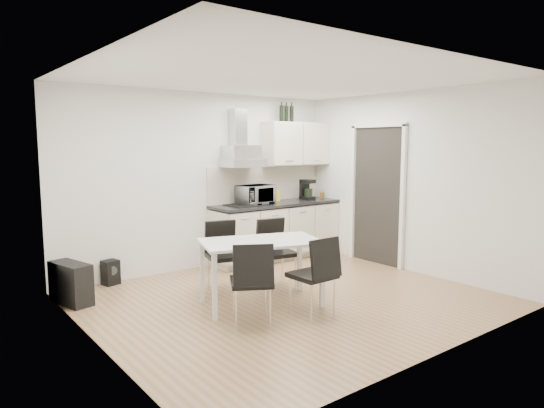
{
  "coord_description": "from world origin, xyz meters",
  "views": [
    {
      "loc": [
        -3.59,
        -4.34,
        1.85
      ],
      "look_at": [
        0.09,
        0.44,
        1.1
      ],
      "focal_mm": 32.0,
      "sensor_mm": 36.0,
      "label": 1
    }
  ],
  "objects_px": {
    "dining_table": "(261,248)",
    "chair_far_left": "(225,257)",
    "guitar_amp": "(71,283)",
    "floor_speaker": "(110,272)",
    "chair_near_right": "(312,276)",
    "chair_near_left": "(251,283)",
    "chair_far_right": "(277,254)",
    "kitchenette": "(277,208)"
  },
  "relations": [
    {
      "from": "dining_table",
      "to": "chair_far_left",
      "type": "distance_m",
      "value": 0.7
    },
    {
      "from": "guitar_amp",
      "to": "floor_speaker",
      "type": "xyz_separation_m",
      "value": [
        0.63,
        0.49,
        -0.08
      ]
    },
    {
      "from": "dining_table",
      "to": "guitar_amp",
      "type": "xyz_separation_m",
      "value": [
        -1.75,
        1.35,
        -0.42
      ]
    },
    {
      "from": "dining_table",
      "to": "chair_near_right",
      "type": "bearing_deg",
      "value": -54.96
    },
    {
      "from": "chair_near_right",
      "to": "guitar_amp",
      "type": "relative_size",
      "value": 1.41
    },
    {
      "from": "chair_near_right",
      "to": "floor_speaker",
      "type": "distance_m",
      "value": 2.84
    },
    {
      "from": "chair_near_left",
      "to": "chair_near_right",
      "type": "distance_m",
      "value": 0.69
    },
    {
      "from": "chair_far_left",
      "to": "chair_far_right",
      "type": "bearing_deg",
      "value": 172.27
    },
    {
      "from": "chair_near_left",
      "to": "guitar_amp",
      "type": "bearing_deg",
      "value": 154.46
    },
    {
      "from": "chair_far_left",
      "to": "floor_speaker",
      "type": "distance_m",
      "value": 1.6
    },
    {
      "from": "chair_near_left",
      "to": "floor_speaker",
      "type": "xyz_separation_m",
      "value": [
        -0.65,
        2.31,
        -0.28
      ]
    },
    {
      "from": "kitchenette",
      "to": "chair_far_left",
      "type": "xyz_separation_m",
      "value": [
        -1.63,
        -1.02,
        -0.39
      ]
    },
    {
      "from": "floor_speaker",
      "to": "kitchenette",
      "type": "bearing_deg",
      "value": -17.33
    },
    {
      "from": "chair_far_right",
      "to": "floor_speaker",
      "type": "relative_size",
      "value": 2.69
    },
    {
      "from": "chair_far_right",
      "to": "chair_near_right",
      "type": "bearing_deg",
      "value": 80.37
    },
    {
      "from": "floor_speaker",
      "to": "dining_table",
      "type": "bearing_deg",
      "value": -72.53
    },
    {
      "from": "guitar_amp",
      "to": "floor_speaker",
      "type": "distance_m",
      "value": 0.8
    },
    {
      "from": "dining_table",
      "to": "guitar_amp",
      "type": "height_order",
      "value": "dining_table"
    },
    {
      "from": "kitchenette",
      "to": "floor_speaker",
      "type": "height_order",
      "value": "kitchenette"
    },
    {
      "from": "kitchenette",
      "to": "floor_speaker",
      "type": "distance_m",
      "value": 2.76
    },
    {
      "from": "chair_far_right",
      "to": "chair_near_left",
      "type": "bearing_deg",
      "value": 49.45
    },
    {
      "from": "dining_table",
      "to": "floor_speaker",
      "type": "distance_m",
      "value": 2.21
    },
    {
      "from": "chair_far_left",
      "to": "chair_far_right",
      "type": "relative_size",
      "value": 1.0
    },
    {
      "from": "kitchenette",
      "to": "dining_table",
      "type": "xyz_separation_m",
      "value": [
        -1.55,
        -1.68,
        -0.17
      ]
    },
    {
      "from": "chair_far_left",
      "to": "chair_near_right",
      "type": "height_order",
      "value": "same"
    },
    {
      "from": "floor_speaker",
      "to": "chair_near_right",
      "type": "bearing_deg",
      "value": -75.98
    },
    {
      "from": "dining_table",
      "to": "guitar_amp",
      "type": "bearing_deg",
      "value": 160.37
    },
    {
      "from": "dining_table",
      "to": "chair_far_right",
      "type": "bearing_deg",
      "value": 53.93
    },
    {
      "from": "guitar_amp",
      "to": "floor_speaker",
      "type": "bearing_deg",
      "value": 22.88
    },
    {
      "from": "kitchenette",
      "to": "guitar_amp",
      "type": "height_order",
      "value": "kitchenette"
    },
    {
      "from": "chair_far_left",
      "to": "guitar_amp",
      "type": "bearing_deg",
      "value": -8.08
    },
    {
      "from": "chair_near_left",
      "to": "floor_speaker",
      "type": "distance_m",
      "value": 2.42
    },
    {
      "from": "chair_near_left",
      "to": "guitar_amp",
      "type": "xyz_separation_m",
      "value": [
        -1.28,
        1.82,
        -0.2
      ]
    },
    {
      "from": "chair_far_left",
      "to": "guitar_amp",
      "type": "height_order",
      "value": "chair_far_left"
    },
    {
      "from": "dining_table",
      "to": "chair_near_right",
      "type": "height_order",
      "value": "chair_near_right"
    },
    {
      "from": "chair_far_right",
      "to": "chair_near_left",
      "type": "relative_size",
      "value": 1.0
    },
    {
      "from": "kitchenette",
      "to": "floor_speaker",
      "type": "xyz_separation_m",
      "value": [
        -2.67,
        0.17,
        -0.67
      ]
    },
    {
      "from": "chair_far_right",
      "to": "chair_near_right",
      "type": "height_order",
      "value": "same"
    },
    {
      "from": "kitchenette",
      "to": "chair_near_left",
      "type": "bearing_deg",
      "value": -133.25
    },
    {
      "from": "chair_near_right",
      "to": "floor_speaker",
      "type": "relative_size",
      "value": 2.69
    },
    {
      "from": "kitchenette",
      "to": "chair_far_right",
      "type": "xyz_separation_m",
      "value": [
        -1.0,
        -1.28,
        -0.39
      ]
    },
    {
      "from": "kitchenette",
      "to": "chair_near_right",
      "type": "height_order",
      "value": "kitchenette"
    }
  ]
}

